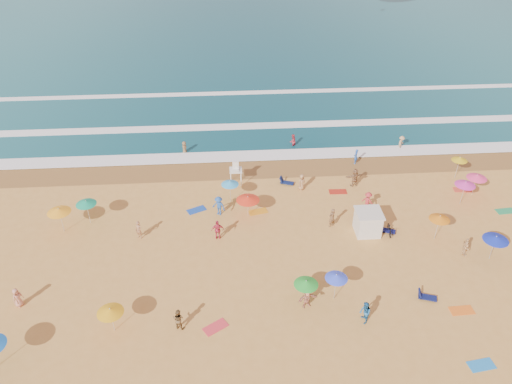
{
  "coord_description": "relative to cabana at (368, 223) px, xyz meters",
  "views": [
    {
      "loc": [
        -4.89,
        -31.35,
        27.03
      ],
      "look_at": [
        -2.33,
        6.0,
        1.5
      ],
      "focal_mm": 35.0,
      "sensor_mm": 36.0,
      "label": 1
    }
  ],
  "objects": [
    {
      "name": "beach_umbrellas",
      "position": [
        -6.35,
        -2.34,
        1.13
      ],
      "size": [
        58.02,
        27.76,
        0.79
      ],
      "color": "red",
      "rests_on": "ground"
    },
    {
      "name": "lifeguard_stand",
      "position": [
        -10.93,
        8.41,
        0.05
      ],
      "size": [
        1.2,
        1.2,
        2.1
      ],
      "primitive_type": null,
      "color": "white",
      "rests_on": "ground"
    },
    {
      "name": "wet_sand",
      "position": [
        -6.89,
        11.07,
        -0.99
      ],
      "size": [
        220.0,
        220.0,
        0.0
      ],
      "primitive_type": "plane",
      "color": "olive",
      "rests_on": "ground"
    },
    {
      "name": "bicycle",
      "position": [
        1.9,
        -0.3,
        -0.55
      ],
      "size": [
        0.84,
        1.79,
        0.91
      ],
      "primitive_type": "imported",
      "rotation": [
        0.0,
        0.0,
        -0.14
      ],
      "color": "black",
      "rests_on": "ground"
    },
    {
      "name": "towels",
      "position": [
        -5.94,
        -3.41,
        -0.98
      ],
      "size": [
        46.2,
        24.75,
        0.03
      ],
      "color": "#B83617",
      "rests_on": "ground"
    },
    {
      "name": "cabana_roof",
      "position": [
        0.0,
        0.0,
        1.06
      ],
      "size": [
        2.2,
        2.2,
        0.12
      ],
      "primitive_type": "cube",
      "color": "silver",
      "rests_on": "cabana"
    },
    {
      "name": "beachgoers",
      "position": [
        -5.5,
        2.75,
        -0.17
      ],
      "size": [
        35.51,
        26.3,
        2.13
      ],
      "color": "tan",
      "rests_on": "ground"
    },
    {
      "name": "surf_foam",
      "position": [
        -6.89,
        19.89,
        -0.9
      ],
      "size": [
        200.0,
        18.7,
        0.05
      ],
      "color": "white",
      "rests_on": "ground"
    },
    {
      "name": "cabana",
      "position": [
        0.0,
        0.0,
        0.0
      ],
      "size": [
        2.0,
        2.0,
        2.0
      ],
      "primitive_type": "cube",
      "color": "silver",
      "rests_on": "ground"
    },
    {
      "name": "loungers",
      "position": [
        -0.22,
        -4.03,
        -0.83
      ],
      "size": [
        54.24,
        23.66,
        0.34
      ],
      "color": "#0E1849",
      "rests_on": "ground"
    },
    {
      "name": "ocean",
      "position": [
        -6.89,
        82.57,
        -1.0
      ],
      "size": [
        220.0,
        140.0,
        0.18
      ],
      "primitive_type": "cube",
      "color": "#0C4756",
      "rests_on": "ground"
    },
    {
      "name": "ground",
      "position": [
        -6.89,
        -1.43,
        -1.0
      ],
      "size": [
        220.0,
        220.0,
        0.0
      ],
      "primitive_type": "plane",
      "color": "gold",
      "rests_on": "ground"
    }
  ]
}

